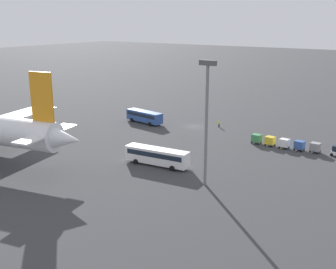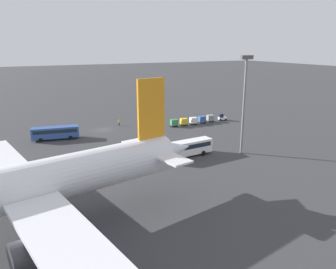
# 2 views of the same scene
# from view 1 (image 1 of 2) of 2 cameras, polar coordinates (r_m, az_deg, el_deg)

# --- Properties ---
(ground_plane) EXTENTS (600.00, 600.00, 0.00)m
(ground_plane) POSITION_cam_1_polar(r_m,az_deg,el_deg) (107.31, 3.58, 1.09)
(ground_plane) COLOR #38383A
(shuttle_bus_near) EXTENTS (11.31, 4.46, 3.14)m
(shuttle_bus_near) POSITION_cam_1_polar(r_m,az_deg,el_deg) (110.63, -3.22, 2.54)
(shuttle_bus_near) COLOR #2D5199
(shuttle_bus_near) RESTS_ON ground
(shuttle_bus_far) EXTENTS (12.72, 3.78, 3.28)m
(shuttle_bus_far) POSITION_cam_1_polar(r_m,az_deg,el_deg) (78.43, -1.49, -2.84)
(shuttle_bus_far) COLOR white
(shuttle_bus_far) RESTS_ON ground
(worker_person) EXTENTS (0.38, 0.38, 1.74)m
(worker_person) POSITION_cam_1_polar(r_m,az_deg,el_deg) (107.07, 6.93, 1.45)
(worker_person) COLOR #1E1E2D
(worker_person) RESTS_ON ground
(cargo_cart_grey) EXTENTS (2.18, 1.90, 2.06)m
(cargo_cart_grey) POSITION_cam_1_polar(r_m,az_deg,el_deg) (91.15, 19.34, -1.61)
(cargo_cart_grey) COLOR #38383D
(cargo_cart_grey) RESTS_ON ground
(cargo_cart_blue) EXTENTS (2.18, 1.90, 2.06)m
(cargo_cart_blue) POSITION_cam_1_polar(r_m,az_deg,el_deg) (91.53, 17.38, -1.37)
(cargo_cart_blue) COLOR #38383D
(cargo_cart_blue) RESTS_ON ground
(cargo_cart_white) EXTENTS (2.18, 1.90, 2.06)m
(cargo_cart_white) POSITION_cam_1_polar(r_m,az_deg,el_deg) (92.15, 15.48, -1.11)
(cargo_cart_white) COLOR #38383D
(cargo_cart_white) RESTS_ON ground
(cargo_cart_yellow) EXTENTS (2.18, 1.90, 2.06)m
(cargo_cart_yellow) POSITION_cam_1_polar(r_m,az_deg,el_deg) (93.19, 13.68, -0.80)
(cargo_cart_yellow) COLOR #38383D
(cargo_cart_yellow) RESTS_ON ground
(cargo_cart_green) EXTENTS (2.18, 1.90, 2.06)m
(cargo_cart_green) POSITION_cam_1_polar(r_m,az_deg,el_deg) (94.29, 11.91, -0.50)
(cargo_cart_green) COLOR #38383D
(cargo_cart_green) RESTS_ON ground
(light_pole) EXTENTS (2.80, 0.70, 20.41)m
(light_pole) POSITION_cam_1_polar(r_m,az_deg,el_deg) (66.85, 5.26, 3.03)
(light_pole) COLOR slate
(light_pole) RESTS_ON ground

